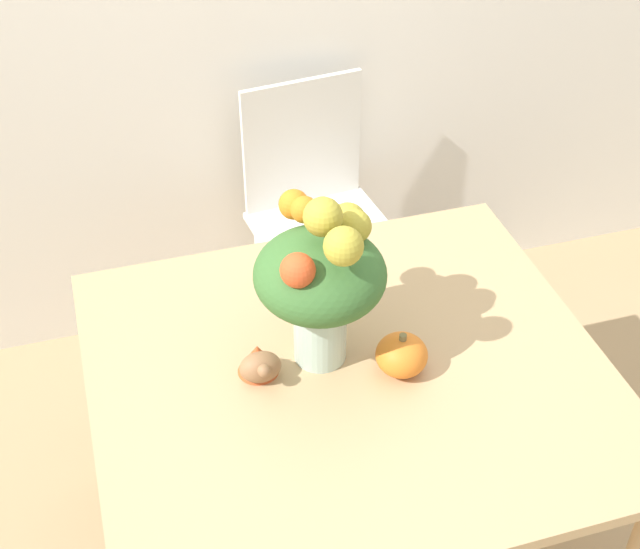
# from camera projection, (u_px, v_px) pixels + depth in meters

# --- Properties ---
(dining_table) EXTENTS (1.16, 1.05, 0.72)m
(dining_table) POSITION_uv_depth(u_px,v_px,m) (349.00, 398.00, 2.07)
(dining_table) COLOR tan
(dining_table) RESTS_ON ground_plane
(flower_vase) EXTENTS (0.29, 0.33, 0.43)m
(flower_vase) POSITION_uv_depth(u_px,v_px,m) (321.00, 278.00, 1.91)
(flower_vase) COLOR #B2CCBC
(flower_vase) RESTS_ON dining_table
(pumpkin) EXTENTS (0.12, 0.12, 0.11)m
(pumpkin) POSITION_uv_depth(u_px,v_px,m) (402.00, 355.00, 1.98)
(pumpkin) COLOR orange
(pumpkin) RESTS_ON dining_table
(turkey_figurine) EXTENTS (0.09, 0.13, 0.08)m
(turkey_figurine) POSITION_uv_depth(u_px,v_px,m) (259.00, 362.00, 1.98)
(turkey_figurine) COLOR #936642
(turkey_figurine) RESTS_ON dining_table
(dining_chair_near_window) EXTENTS (0.46, 0.46, 0.91)m
(dining_chair_near_window) POSITION_uv_depth(u_px,v_px,m) (318.00, 219.00, 2.88)
(dining_chair_near_window) COLOR white
(dining_chair_near_window) RESTS_ON ground_plane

